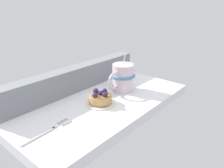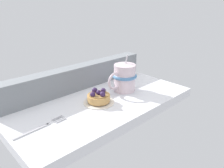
# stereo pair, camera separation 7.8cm
# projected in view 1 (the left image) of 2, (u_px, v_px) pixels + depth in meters

# --- Properties ---
(ground_plane) EXTENTS (0.65, 0.33, 0.03)m
(ground_plane) POSITION_uv_depth(u_px,v_px,m) (101.00, 104.00, 0.77)
(ground_plane) COLOR white
(window_rail_back) EXTENTS (0.63, 0.06, 0.09)m
(window_rail_back) POSITION_uv_depth(u_px,v_px,m) (74.00, 79.00, 0.83)
(window_rail_back) COLOR gray
(window_rail_back) RESTS_ON ground_plane
(dessert_plate) EXTENTS (0.10, 0.10, 0.01)m
(dessert_plate) POSITION_uv_depth(u_px,v_px,m) (101.00, 103.00, 0.74)
(dessert_plate) COLOR silver
(dessert_plate) RESTS_ON ground_plane
(raspberry_tart) EXTENTS (0.08, 0.08, 0.04)m
(raspberry_tart) POSITION_uv_depth(u_px,v_px,m) (100.00, 97.00, 0.73)
(raspberry_tart) COLOR tan
(raspberry_tart) RESTS_ON dessert_plate
(coffee_mug) EXTENTS (0.13, 0.09, 0.14)m
(coffee_mug) POSITION_uv_depth(u_px,v_px,m) (122.00, 77.00, 0.83)
(coffee_mug) COLOR silver
(coffee_mug) RESTS_ON ground_plane
(dessert_fork) EXTENTS (0.16, 0.03, 0.01)m
(dessert_fork) POSITION_uv_depth(u_px,v_px,m) (48.00, 131.00, 0.58)
(dessert_fork) COLOR #B7B7BC
(dessert_fork) RESTS_ON ground_plane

